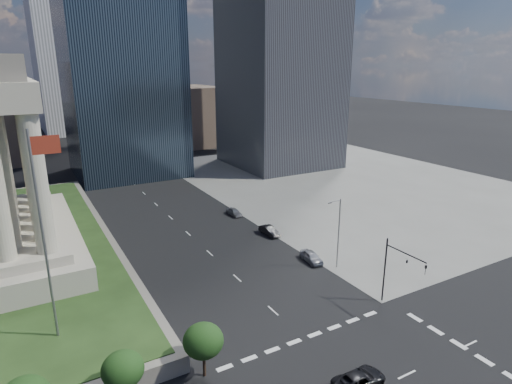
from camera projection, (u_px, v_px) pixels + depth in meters
ground at (118, 169)px, 115.65m from camera, size 500.00×500.00×0.00m
sidewalk_ne at (347, 181)px, 104.04m from camera, size 68.00×90.00×0.03m
flagpole at (44, 226)px, 38.21m from camera, size 2.52×0.24×20.00m
midrise_glass at (119, 53)px, 103.93m from camera, size 26.00×26.00×60.00m
building_filler_ne at (188, 115)px, 152.98m from camera, size 20.00×30.00×20.00m
traffic_signal_ne at (397, 266)px, 48.08m from camera, size 0.30×5.74×8.00m
street_lamp_north at (338, 229)px, 57.78m from camera, size 2.13×0.22×10.00m
pickup_truck at (359, 379)px, 37.22m from camera, size 2.32×5.00×1.39m
parked_sedan_near at (311, 257)px, 60.98m from camera, size 2.22×4.58×1.51m
parked_sedan_mid at (269, 231)px, 70.65m from camera, size 4.49×1.78×1.45m
parked_sedan_far at (234, 212)px, 79.93m from camera, size 4.05×1.74×1.36m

